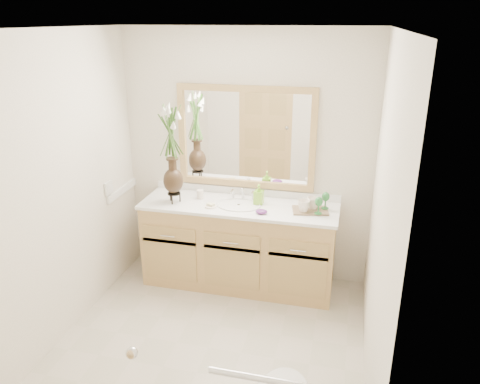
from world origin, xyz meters
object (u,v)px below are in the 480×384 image
(tumbler, at_px, (200,194))
(flower_vase, at_px, (171,139))
(soap_bottle, at_px, (259,195))
(tray, at_px, (310,210))

(tumbler, bearing_deg, flower_vase, -143.87)
(flower_vase, xyz_separation_m, soap_bottle, (0.78, 0.15, -0.52))
(flower_vase, relative_size, tumbler, 10.58)
(soap_bottle, xyz_separation_m, tray, (0.49, -0.07, -0.08))
(tumbler, bearing_deg, soap_bottle, 0.24)
(flower_vase, xyz_separation_m, tumbler, (0.21, 0.15, -0.56))
(tumbler, bearing_deg, tray, -3.72)
(tumbler, relative_size, tray, 0.27)
(tumbler, relative_size, soap_bottle, 0.50)
(soap_bottle, bearing_deg, tumbler, -176.35)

